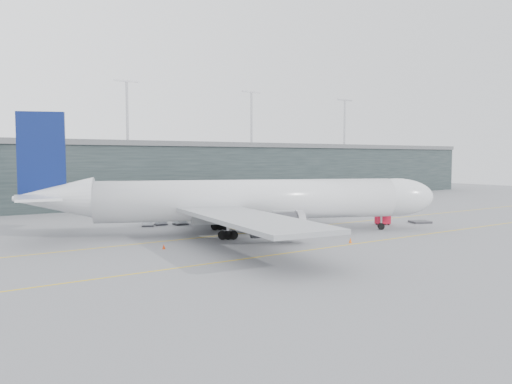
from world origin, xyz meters
TOP-DOWN VIEW (x-y plane):
  - ground at (0.00, 0.00)m, footprint 320.00×320.00m
  - taxiline_a at (0.00, -4.00)m, footprint 160.00×0.25m
  - taxiline_b at (0.00, -20.00)m, footprint 160.00×0.25m
  - taxiline_lead_main at (5.00, 20.00)m, footprint 0.25×60.00m
  - terminal at (-0.00, 58.00)m, footprint 240.00×36.00m
  - main_aircraft at (4.12, -4.67)m, footprint 60.04×55.40m
  - jet_bridge at (22.01, 22.25)m, footprint 5.84×42.99m
  - gse_cart at (28.56, -9.32)m, footprint 2.65×2.16m
  - baggage_dolly at (35.87, -11.28)m, footprint 3.94×3.57m
  - uld_a at (-5.11, 10.94)m, footprint 2.41×2.20m
  - uld_b at (-2.62, 11.30)m, footprint 2.06×1.68m
  - uld_c at (0.20, 9.71)m, footprint 2.31×1.87m
  - cone_nose at (32.50, -6.18)m, footprint 0.49×0.49m
  - cone_wing_stbd at (11.18, -19.23)m, footprint 0.45×0.45m
  - cone_wing_port at (6.62, 11.46)m, footprint 0.40×0.40m
  - cone_tail at (-11.14, -9.37)m, footprint 0.41×0.41m

SIDE VIEW (x-z plane):
  - ground at x=0.00m, z-range 0.00..0.00m
  - taxiline_a at x=0.00m, z-range 0.00..0.02m
  - taxiline_b at x=0.00m, z-range 0.00..0.02m
  - taxiline_lead_main at x=5.00m, z-range 0.00..0.02m
  - baggage_dolly at x=35.87m, z-range 0.03..0.36m
  - cone_wing_port at x=6.62m, z-range 0.00..0.64m
  - cone_tail at x=-11.14m, z-range 0.00..0.64m
  - cone_wing_stbd at x=11.18m, z-range 0.00..0.72m
  - cone_nose at x=32.50m, z-range 0.00..0.78m
  - gse_cart at x=28.56m, z-range 0.09..1.65m
  - uld_a at x=-5.11m, z-range 0.05..1.84m
  - uld_b at x=-2.62m, z-range 0.05..1.86m
  - uld_c at x=0.20m, z-range 0.05..2.10m
  - jet_bridge at x=22.01m, z-range 1.44..7.24m
  - main_aircraft at x=4.12m, z-range -3.86..13.74m
  - terminal at x=0.00m, z-range -6.88..22.12m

